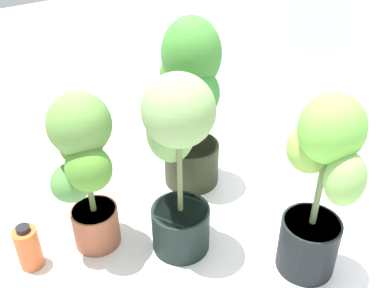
{
  "coord_description": "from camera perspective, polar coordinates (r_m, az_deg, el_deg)",
  "views": [
    {
      "loc": [
        0.91,
        -0.63,
        1.25
      ],
      "look_at": [
        -0.08,
        0.19,
        0.42
      ],
      "focal_mm": 39.61,
      "sensor_mm": 36.0,
      "label": 1
    }
  ],
  "objects": [
    {
      "name": "ground_plane",
      "position": [
        1.67,
        -3.32,
        -15.87
      ],
      "size": [
        8.0,
        8.0,
        0.0
      ],
      "primitive_type": "plane",
      "color": "silver",
      "rests_on": "ground"
    },
    {
      "name": "potted_plant_back_right",
      "position": [
        1.46,
        16.83,
        -5.33
      ],
      "size": [
        0.33,
        0.24,
        0.71
      ],
      "color": "black",
      "rests_on": "ground"
    },
    {
      "name": "nutrient_bottle",
      "position": [
        1.71,
        -21.18,
        -12.86
      ],
      "size": [
        0.09,
        0.09,
        0.19
      ],
      "color": "#C95B28",
      "rests_on": "ground"
    },
    {
      "name": "potted_plant_back_left",
      "position": [
        1.82,
        -0.35,
        6.09
      ],
      "size": [
        0.39,
        0.35,
        0.79
      ],
      "color": "#262B18",
      "rests_on": "ground"
    },
    {
      "name": "potted_plant_center",
      "position": [
        1.47,
        -1.97,
        -1.46
      ],
      "size": [
        0.34,
        0.28,
        0.73
      ],
      "color": "black",
      "rests_on": "ground"
    },
    {
      "name": "potted_plant_front_left",
      "position": [
        1.54,
        -14.35,
        -2.49
      ],
      "size": [
        0.34,
        0.29,
        0.65
      ],
      "color": "#995337",
      "rests_on": "ground"
    }
  ]
}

